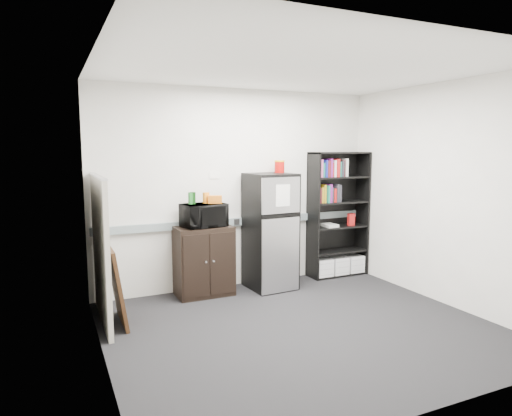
{
  "coord_description": "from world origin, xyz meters",
  "views": [
    {
      "loc": [
        -2.39,
        -4.04,
        1.91
      ],
      "look_at": [
        -0.12,
        0.9,
        1.19
      ],
      "focal_mm": 32.0,
      "sensor_mm": 36.0,
      "label": 1
    }
  ],
  "objects_px": {
    "cubicle_partition": "(101,250)",
    "refrigerator": "(271,231)",
    "bookshelf": "(338,215)",
    "cabinet": "(204,261)",
    "microwave": "(204,215)"
  },
  "relations": [
    {
      "from": "cubicle_partition",
      "to": "cabinet",
      "type": "bearing_deg",
      "value": 17.84
    },
    {
      "from": "bookshelf",
      "to": "cubicle_partition",
      "type": "height_order",
      "value": "bookshelf"
    },
    {
      "from": "cubicle_partition",
      "to": "microwave",
      "type": "bearing_deg",
      "value": 17.21
    },
    {
      "from": "refrigerator",
      "to": "cabinet",
      "type": "bearing_deg",
      "value": 171.37
    },
    {
      "from": "cabinet",
      "to": "microwave",
      "type": "bearing_deg",
      "value": -90.0
    },
    {
      "from": "microwave",
      "to": "refrigerator",
      "type": "relative_size",
      "value": 0.34
    },
    {
      "from": "refrigerator",
      "to": "microwave",
      "type": "bearing_deg",
      "value": 172.35
    },
    {
      "from": "microwave",
      "to": "cabinet",
      "type": "bearing_deg",
      "value": 81.48
    },
    {
      "from": "bookshelf",
      "to": "cabinet",
      "type": "height_order",
      "value": "bookshelf"
    },
    {
      "from": "bookshelf",
      "to": "refrigerator",
      "type": "bearing_deg",
      "value": -173.1
    },
    {
      "from": "cabinet",
      "to": "microwave",
      "type": "height_order",
      "value": "microwave"
    },
    {
      "from": "cubicle_partition",
      "to": "refrigerator",
      "type": "height_order",
      "value": "cubicle_partition"
    },
    {
      "from": "cabinet",
      "to": "refrigerator",
      "type": "xyz_separation_m",
      "value": [
        0.93,
        -0.08,
        0.33
      ]
    },
    {
      "from": "cubicle_partition",
      "to": "refrigerator",
      "type": "relative_size",
      "value": 1.03
    },
    {
      "from": "cabinet",
      "to": "refrigerator",
      "type": "relative_size",
      "value": 0.58
    }
  ]
}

